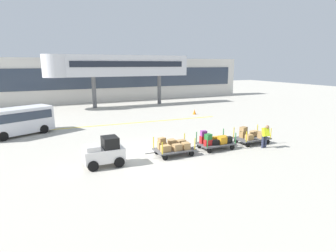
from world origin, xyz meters
name	(u,v)px	position (x,y,z in m)	size (l,w,h in m)	color
ground_plane	(150,155)	(0.00, 0.00, 0.00)	(120.00, 120.00, 0.00)	#B2ADA0
apron_lead_line	(129,123)	(1.53, 9.31, 0.00)	(17.95, 0.20, 0.01)	yellow
terminal_building	(82,80)	(0.00, 25.97, 3.09)	(50.70, 2.51, 6.16)	beige
jet_bridge	(114,66)	(3.12, 19.99, 5.09)	(18.00, 3.00, 6.44)	silver
baggage_tug	(104,152)	(-2.87, -0.73, 0.75)	(2.11, 1.24, 1.58)	white
baggage_cart_lead	(173,147)	(1.25, -0.67, 0.52)	(3.01, 1.42, 1.10)	#4C4C4F
baggage_cart_middle	(215,141)	(4.25, -0.68, 0.54)	(3.01, 1.42, 1.21)	#4C4C4F
baggage_cart_tail	(251,136)	(7.28, -0.62, 0.51)	(3.01, 1.42, 1.14)	#4C4C4F
baggage_handler	(265,135)	(7.29, -1.87, 0.87)	(0.47, 0.49, 1.56)	#2D334C
shuttle_van	(18,119)	(-7.37, 8.68, 1.23)	(5.15, 3.76, 2.10)	silver
safety_cone_near	(194,112)	(9.41, 10.82, 0.28)	(0.36, 0.36, 0.55)	orange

